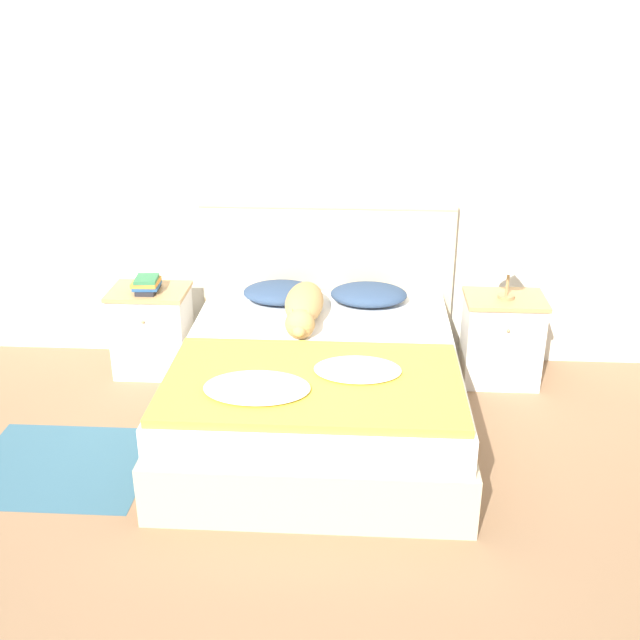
{
  "coord_description": "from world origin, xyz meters",
  "views": [
    {
      "loc": [
        0.23,
        -2.78,
        2.38
      ],
      "look_at": [
        -0.01,
        1.27,
        0.63
      ],
      "focal_mm": 42.0,
      "sensor_mm": 36.0,
      "label": 1
    }
  ],
  "objects_px": {
    "table_lamp": "(510,263)",
    "bed": "(318,391)",
    "nightstand_right": "(501,339)",
    "book_stack": "(147,284)",
    "pillow_left": "(281,292)",
    "pillow_right": "(369,294)",
    "dog": "(304,306)",
    "nightstand_left": "(152,330)"
  },
  "relations": [
    {
      "from": "dog",
      "to": "table_lamp",
      "type": "bearing_deg",
      "value": 11.92
    },
    {
      "from": "pillow_left",
      "to": "book_stack",
      "type": "relative_size",
      "value": 2.32
    },
    {
      "from": "nightstand_right",
      "to": "pillow_right",
      "type": "height_order",
      "value": "pillow_right"
    },
    {
      "from": "pillow_left",
      "to": "book_stack",
      "type": "height_order",
      "value": "book_stack"
    },
    {
      "from": "bed",
      "to": "pillow_left",
      "type": "height_order",
      "value": "pillow_left"
    },
    {
      "from": "nightstand_left",
      "to": "table_lamp",
      "type": "distance_m",
      "value": 2.41
    },
    {
      "from": "pillow_left",
      "to": "table_lamp",
      "type": "relative_size",
      "value": 1.63
    },
    {
      "from": "nightstand_right",
      "to": "book_stack",
      "type": "bearing_deg",
      "value": -179.27
    },
    {
      "from": "pillow_left",
      "to": "pillow_right",
      "type": "relative_size",
      "value": 1.0
    },
    {
      "from": "nightstand_right",
      "to": "pillow_right",
      "type": "relative_size",
      "value": 1.19
    },
    {
      "from": "nightstand_right",
      "to": "pillow_left",
      "type": "relative_size",
      "value": 1.19
    },
    {
      "from": "bed",
      "to": "nightstand_right",
      "type": "distance_m",
      "value": 1.37
    },
    {
      "from": "pillow_right",
      "to": "table_lamp",
      "type": "relative_size",
      "value": 1.63
    },
    {
      "from": "nightstand_left",
      "to": "nightstand_right",
      "type": "distance_m",
      "value": 2.35
    },
    {
      "from": "dog",
      "to": "table_lamp",
      "type": "relative_size",
      "value": 2.65
    },
    {
      "from": "bed",
      "to": "pillow_left",
      "type": "xyz_separation_m",
      "value": [
        -0.29,
        0.72,
        0.33
      ]
    },
    {
      "from": "nightstand_right",
      "to": "table_lamp",
      "type": "bearing_deg",
      "value": -90.0
    },
    {
      "from": "pillow_right",
      "to": "book_stack",
      "type": "distance_m",
      "value": 1.46
    },
    {
      "from": "dog",
      "to": "pillow_right",
      "type": "bearing_deg",
      "value": 36.51
    },
    {
      "from": "nightstand_left",
      "to": "nightstand_right",
      "type": "bearing_deg",
      "value": 0.0
    },
    {
      "from": "pillow_left",
      "to": "pillow_right",
      "type": "xyz_separation_m",
      "value": [
        0.58,
        0.0,
        0.0
      ]
    },
    {
      "from": "book_stack",
      "to": "nightstand_left",
      "type": "bearing_deg",
      "value": 94.72
    },
    {
      "from": "nightstand_right",
      "to": "table_lamp",
      "type": "relative_size",
      "value": 1.95
    },
    {
      "from": "table_lamp",
      "to": "bed",
      "type": "bearing_deg",
      "value": -149.31
    },
    {
      "from": "nightstand_left",
      "to": "pillow_left",
      "type": "distance_m",
      "value": 0.93
    },
    {
      "from": "pillow_right",
      "to": "book_stack",
      "type": "bearing_deg",
      "value": -178.25
    },
    {
      "from": "pillow_right",
      "to": "table_lamp",
      "type": "bearing_deg",
      "value": -1.71
    },
    {
      "from": "bed",
      "to": "book_stack",
      "type": "height_order",
      "value": "book_stack"
    },
    {
      "from": "dog",
      "to": "table_lamp",
      "type": "distance_m",
      "value": 1.34
    },
    {
      "from": "nightstand_left",
      "to": "table_lamp",
      "type": "bearing_deg",
      "value": -0.29
    },
    {
      "from": "nightstand_left",
      "to": "book_stack",
      "type": "height_order",
      "value": "book_stack"
    },
    {
      "from": "nightstand_right",
      "to": "nightstand_left",
      "type": "bearing_deg",
      "value": 180.0
    },
    {
      "from": "dog",
      "to": "book_stack",
      "type": "bearing_deg",
      "value": 166.47
    },
    {
      "from": "nightstand_left",
      "to": "dog",
      "type": "height_order",
      "value": "dog"
    },
    {
      "from": "bed",
      "to": "nightstand_left",
      "type": "distance_m",
      "value": 1.37
    },
    {
      "from": "bed",
      "to": "pillow_right",
      "type": "bearing_deg",
      "value": 68.27
    },
    {
      "from": "dog",
      "to": "nightstand_right",
      "type": "bearing_deg",
      "value": 12.43
    },
    {
      "from": "nightstand_left",
      "to": "table_lamp",
      "type": "height_order",
      "value": "table_lamp"
    },
    {
      "from": "nightstand_right",
      "to": "dog",
      "type": "bearing_deg",
      "value": -167.57
    },
    {
      "from": "bed",
      "to": "dog",
      "type": "distance_m",
      "value": 0.57
    },
    {
      "from": "nightstand_left",
      "to": "book_stack",
      "type": "distance_m",
      "value": 0.35
    },
    {
      "from": "book_stack",
      "to": "table_lamp",
      "type": "distance_m",
      "value": 2.35
    }
  ]
}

